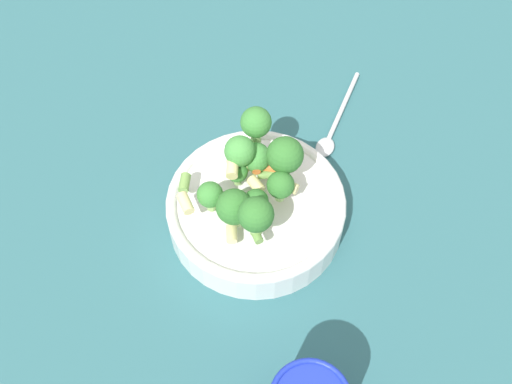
% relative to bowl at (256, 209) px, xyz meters
% --- Properties ---
extents(ground_plane, '(3.00, 3.00, 0.00)m').
position_rel_bowl_xyz_m(ground_plane, '(0.00, 0.00, -0.03)').
color(ground_plane, '#2D6066').
extents(bowl, '(0.23, 0.23, 0.05)m').
position_rel_bowl_xyz_m(bowl, '(0.00, 0.00, 0.00)').
color(bowl, white).
rests_on(bowl, ground_plane).
extents(pasta_salad, '(0.15, 0.17, 0.08)m').
position_rel_bowl_xyz_m(pasta_salad, '(-0.00, 0.00, 0.07)').
color(pasta_salad, '#8CB766').
rests_on(pasta_salad, bowl).
extents(spoon, '(0.08, 0.17, 0.01)m').
position_rel_bowl_xyz_m(spoon, '(0.11, 0.15, -0.02)').
color(spoon, silver).
rests_on(spoon, ground_plane).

